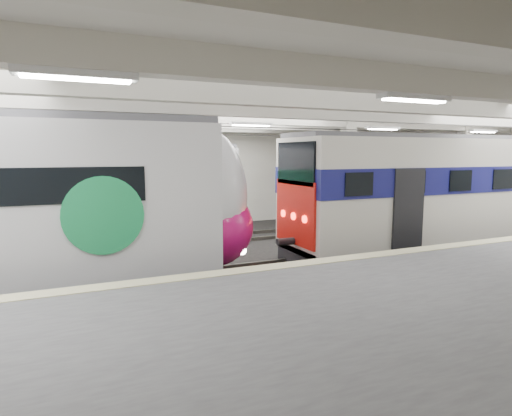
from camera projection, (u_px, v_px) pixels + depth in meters
name	position (u px, v px, depth m)	size (l,w,h in m)	color
station_hall	(302.00, 176.00, 12.30)	(36.00, 24.00, 5.75)	black
older_rer	(447.00, 191.00, 17.04)	(13.93, 3.07, 4.57)	beige
far_train	(67.00, 197.00, 16.49)	(13.39, 3.02, 4.28)	silver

